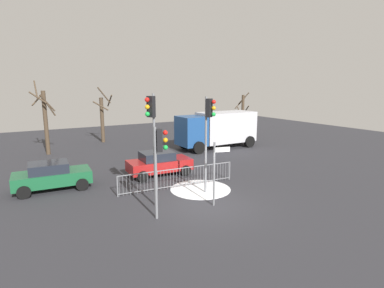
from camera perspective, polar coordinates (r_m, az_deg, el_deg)
The scene contains 13 objects.
ground_plane at distance 14.58m, azimuth 2.69°, elevation -11.08°, with size 60.00×60.00×0.00m, color #2D2D33.
traffic_light_mid_right at distance 12.41m, azimuth -6.08°, elevation -1.49°, with size 0.56×0.37×3.83m.
traffic_light_rear_left at distance 13.48m, azimuth -7.39°, elevation 3.36°, with size 0.52×0.41×5.08m.
traffic_light_mid_left at distance 15.23m, azimuth 3.06°, elevation 3.79°, with size 0.42×0.52×4.89m.
direction_sign_post at distance 14.01m, azimuth 4.34°, elevation -4.88°, with size 0.78×0.22×2.95m.
pedestrian_guard_railing at distance 16.68m, azimuth -2.55°, elevation -6.20°, with size 6.55×0.53×1.07m.
car_red_near at distance 18.95m, azimuth -6.12°, elevation -3.49°, with size 3.88×2.08×1.47m.
car_green_mid at distance 17.88m, azimuth -24.44°, elevation -5.30°, with size 3.89×2.10×1.47m.
delivery_truck at distance 26.89m, azimuth 4.70°, elevation 2.92°, with size 7.06×2.73×3.10m.
bare_tree_left at distance 30.66m, azimuth -16.14°, elevation 4.71°, with size 1.78×1.74×5.24m.
bare_tree_centre at distance 26.66m, azimuth -25.43°, elevation 4.15°, with size 1.77×1.91×5.76m.
bare_tree_right at distance 33.83m, azimuth 9.30°, elevation 5.49°, with size 1.50×1.52×4.63m.
snow_patch_kerb at distance 16.57m, azimuth 1.57°, elevation -8.29°, with size 3.19×3.19×0.01m, color white.
Camera 1 is at (-7.35, -11.36, 5.46)m, focal length 28.96 mm.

